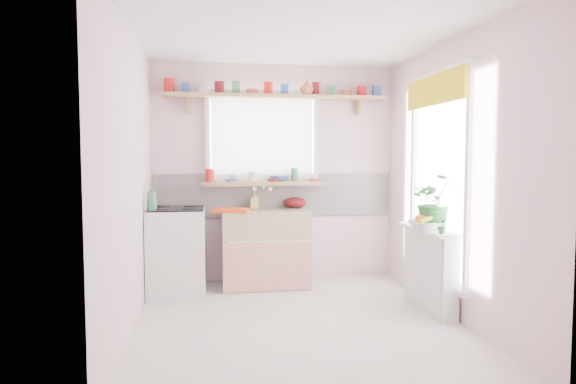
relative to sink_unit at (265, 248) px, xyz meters
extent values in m
plane|color=silver|center=(0.15, -1.29, -0.43)|extent=(3.20, 3.20, 0.00)
plane|color=white|center=(0.15, -1.29, 2.07)|extent=(3.20, 3.20, 0.00)
plane|color=#F7CFD8|center=(0.15, 0.31, 0.82)|extent=(2.80, 0.00, 2.80)
plane|color=#F7CFD8|center=(0.15, -2.89, 0.82)|extent=(2.80, 0.00, 2.80)
plane|color=#F7CFD8|center=(-1.25, -1.29, 0.82)|extent=(0.00, 3.20, 3.20)
plane|color=#F7CFD8|center=(1.55, -1.29, 0.82)|extent=(0.00, 3.20, 3.20)
cube|color=white|center=(0.15, 0.29, 0.57)|extent=(2.74, 0.03, 0.50)
cube|color=#D08793|center=(0.15, 0.29, 0.37)|extent=(2.74, 0.02, 0.12)
cube|color=white|center=(0.00, 0.30, 1.22)|extent=(1.20, 0.01, 1.00)
cube|color=white|center=(0.00, 0.24, 1.22)|extent=(1.15, 0.02, 0.95)
cube|color=white|center=(1.54, -1.09, 0.82)|extent=(0.01, 1.10, 1.90)
cube|color=yellow|center=(1.46, -1.09, 1.63)|extent=(0.03, 1.20, 0.28)
cube|color=white|center=(0.00, 0.01, -0.16)|extent=(0.85, 0.55, 0.55)
cube|color=#E95E44|center=(0.00, -0.27, -0.16)|extent=(0.95, 0.02, 0.53)
cube|color=#C3B58F|center=(0.00, 0.01, 0.27)|extent=(0.95, 0.55, 0.30)
cylinder|color=silver|center=(0.00, 0.26, 0.67)|extent=(0.03, 0.22, 0.03)
cube|color=white|center=(-0.95, -0.24, 0.02)|extent=(0.58, 0.58, 0.90)
cube|color=black|center=(-0.95, -0.24, 0.47)|extent=(0.56, 0.56, 0.02)
cylinder|color=black|center=(-1.09, -0.38, 0.49)|extent=(0.14, 0.14, 0.01)
cylinder|color=black|center=(-0.81, -0.38, 0.49)|extent=(0.14, 0.14, 0.01)
cylinder|color=black|center=(-1.09, -0.10, 0.49)|extent=(0.14, 0.14, 0.01)
cylinder|color=black|center=(-0.81, -0.10, 0.49)|extent=(0.14, 0.14, 0.01)
cube|color=white|center=(1.45, -1.09, -0.06)|extent=(0.15, 0.90, 0.75)
cube|color=white|center=(1.42, -1.09, 0.33)|extent=(0.22, 0.95, 0.03)
cube|color=tan|center=(0.00, 0.19, 0.71)|extent=(1.40, 0.22, 0.04)
cube|color=tan|center=(0.15, 0.18, 1.69)|extent=(2.52, 0.24, 0.04)
cylinder|color=red|center=(-1.03, 0.18, 1.77)|extent=(0.11, 0.11, 0.12)
cylinder|color=#3359A5|center=(-0.85, 0.18, 1.77)|extent=(0.11, 0.11, 0.12)
cylinder|color=silver|center=(-0.67, 0.18, 1.74)|extent=(0.11, 0.11, 0.06)
cylinder|color=#590F14|center=(-0.49, 0.18, 1.77)|extent=(0.11, 0.11, 0.12)
cylinder|color=#3F7F4C|center=(-0.30, 0.18, 1.77)|extent=(0.11, 0.11, 0.12)
cylinder|color=#A55133|center=(-0.12, 0.18, 1.74)|extent=(0.11, 0.11, 0.06)
cylinder|color=red|center=(0.06, 0.18, 1.77)|extent=(0.11, 0.11, 0.12)
cylinder|color=#3359A5|center=(0.24, 0.18, 1.77)|extent=(0.11, 0.11, 0.12)
cylinder|color=silver|center=(0.42, 0.18, 1.74)|extent=(0.11, 0.11, 0.06)
cylinder|color=#590F14|center=(0.60, 0.18, 1.77)|extent=(0.11, 0.11, 0.12)
cylinder|color=#3F7F4C|center=(0.79, 0.18, 1.77)|extent=(0.11, 0.11, 0.12)
cylinder|color=#A55133|center=(0.97, 0.18, 1.74)|extent=(0.11, 0.11, 0.06)
cylinder|color=red|center=(1.15, 0.18, 1.77)|extent=(0.11, 0.11, 0.12)
cylinder|color=#3359A5|center=(1.33, 0.18, 1.77)|extent=(0.11, 0.11, 0.12)
cylinder|color=red|center=(-0.62, 0.19, 0.79)|extent=(0.11, 0.11, 0.12)
cylinder|color=#3359A5|center=(-0.37, 0.19, 0.79)|extent=(0.11, 0.11, 0.12)
cylinder|color=silver|center=(-0.12, 0.19, 0.76)|extent=(0.11, 0.11, 0.06)
cylinder|color=#590F14|center=(0.12, 0.19, 0.79)|extent=(0.11, 0.11, 0.12)
cylinder|color=#3F7F4C|center=(0.37, 0.19, 0.79)|extent=(0.11, 0.11, 0.12)
cylinder|color=#A55133|center=(0.62, 0.19, 0.76)|extent=(0.11, 0.11, 0.06)
cube|color=#DF4613|center=(-0.38, -0.12, 0.44)|extent=(0.44, 0.38, 0.04)
ellipsoid|color=#570F13|center=(0.37, 0.21, 0.48)|extent=(0.29, 0.29, 0.12)
imported|color=#286227|center=(1.48, -1.13, 0.60)|extent=(0.51, 0.45, 0.51)
imported|color=silver|center=(1.36, -1.18, 0.38)|extent=(0.31, 0.31, 0.07)
imported|color=#266028|center=(1.38, -1.47, 0.45)|extent=(0.14, 0.12, 0.22)
imported|color=#E7E766|center=(-0.10, 0.21, 0.52)|extent=(0.10, 0.10, 0.19)
imported|color=beige|center=(-0.32, 0.25, 0.77)|extent=(0.13, 0.13, 0.09)
imported|color=#3761B3|center=(0.19, 0.25, 0.76)|extent=(0.27, 0.27, 0.07)
imported|color=#B55E37|center=(0.49, 0.12, 1.79)|extent=(0.20, 0.20, 0.17)
imported|color=#428557|center=(-1.17, -0.46, 0.61)|extent=(0.13, 0.13, 0.25)
sphere|color=orange|center=(1.36, -1.18, 0.44)|extent=(0.08, 0.08, 0.08)
sphere|color=orange|center=(1.42, -1.15, 0.44)|extent=(0.08, 0.08, 0.08)
sphere|color=orange|center=(1.31, -1.16, 0.44)|extent=(0.08, 0.08, 0.08)
cylinder|color=yellow|center=(1.38, -1.23, 0.45)|extent=(0.18, 0.04, 0.10)
camera|label=1|loc=(-0.61, -5.63, 1.02)|focal=32.00mm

